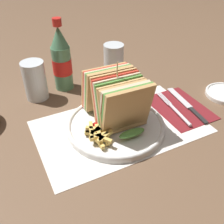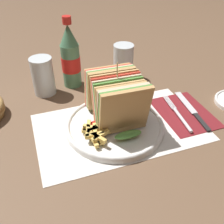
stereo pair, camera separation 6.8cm
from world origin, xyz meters
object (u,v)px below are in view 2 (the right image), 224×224
knife (192,110)px  glass_far (43,78)px  plate_main (115,125)px  glass_near (123,64)px  club_sandwich (116,99)px  fork (180,116)px  coke_bottle_near (70,58)px

knife → glass_far: glass_far is taller
glass_far → knife: bearing=-32.9°
plate_main → glass_far: (-0.15, 0.24, 0.04)m
knife → glass_near: size_ratio=1.63×
club_sandwich → fork: club_sandwich is taller
knife → coke_bottle_near: bearing=143.0°
coke_bottle_near → glass_near: size_ratio=1.90×
club_sandwich → coke_bottle_near: (-0.06, 0.25, 0.02)m
fork → coke_bottle_near: 0.38m
fork → glass_far: (-0.33, 0.26, 0.04)m
knife → coke_bottle_near: (-0.29, 0.27, 0.09)m
fork → knife: fork is taller
glass_far → plate_main: bearing=-58.9°
knife → coke_bottle_near: 0.40m
glass_near → coke_bottle_near: bearing=177.0°
knife → glass_far: bearing=153.1°
club_sandwich → knife: size_ratio=1.01×
plate_main → knife: (0.24, -0.00, -0.00)m
coke_bottle_near → glass_far: (-0.09, -0.02, -0.04)m
fork → knife: 0.05m
plate_main → glass_far: glass_far is taller
club_sandwich → knife: bearing=-5.7°
plate_main → glass_near: 0.29m
plate_main → club_sandwich: size_ratio=1.33×
coke_bottle_near → glass_far: bearing=-167.0°
plate_main → glass_far: 0.29m
plate_main → club_sandwich: (0.01, 0.02, 0.07)m
club_sandwich → glass_near: size_ratio=1.65×
plate_main → club_sandwich: club_sandwich is taller
glass_near → club_sandwich: bearing=-115.4°
coke_bottle_near → glass_near: (0.18, -0.01, -0.04)m
club_sandwich → fork: 0.19m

